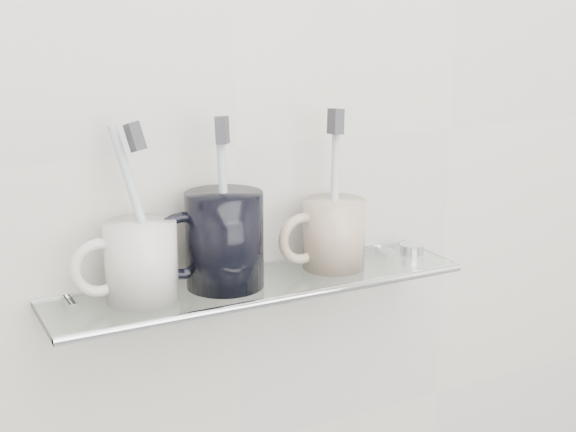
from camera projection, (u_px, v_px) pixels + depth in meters
wall_back at (236, 147)px, 0.95m from camera, size 2.50×0.00×2.50m
shelf_glass at (259, 285)px, 0.94m from camera, size 0.50×0.12×0.01m
shelf_rail at (281, 300)px, 0.89m from camera, size 0.50×0.01×0.01m
bracket_left at (71, 311)px, 0.89m from camera, size 0.02×0.03×0.02m
bracket_right at (385, 257)px, 1.08m from camera, size 0.02×0.03×0.02m
mug_left at (141, 261)px, 0.87m from camera, size 0.10×0.10×0.09m
mug_left_handle at (100, 268)px, 0.85m from camera, size 0.06×0.01×0.06m
toothbrush_left at (139, 211)px, 0.86m from camera, size 0.05×0.05×0.19m
bristles_left at (135, 137)px, 0.84m from camera, size 0.02×0.03×0.04m
mug_center at (225, 240)px, 0.91m from camera, size 0.12×0.12×0.11m
mug_center_handle at (182, 246)px, 0.89m from camera, size 0.08×0.01×0.08m
toothbrush_center at (224, 201)px, 0.90m from camera, size 0.01×0.03×0.19m
bristles_center at (222, 130)px, 0.88m from camera, size 0.02×0.03×0.03m
mug_right at (334, 234)px, 0.98m from camera, size 0.09×0.09×0.09m
mug_right_handle at (302, 239)px, 0.96m from camera, size 0.06×0.01×0.06m
toothbrush_right at (335, 188)px, 0.96m from camera, size 0.02×0.03×0.19m
bristles_right at (336, 121)px, 0.94m from camera, size 0.02×0.03×0.03m
chrome_cap at (412, 249)px, 1.04m from camera, size 0.03×0.03×0.01m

